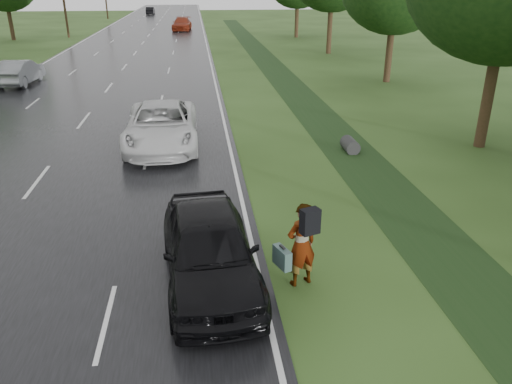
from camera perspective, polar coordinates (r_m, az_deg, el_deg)
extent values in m
cube|color=black|center=(54.11, -13.09, 15.88)|extent=(14.00, 180.00, 0.04)
cube|color=silver|center=(53.84, -5.65, 16.33)|extent=(0.12, 180.00, 0.01)
cube|color=silver|center=(55.21, -20.32, 15.24)|extent=(0.12, 180.00, 0.01)
cube|color=silver|center=(54.11, -13.10, 15.90)|extent=(0.12, 180.00, 0.01)
cube|color=#1A3313|center=(29.76, 5.06, 10.75)|extent=(2.20, 120.00, 0.01)
cylinder|color=#2D2D2D|center=(20.33, 10.69, 5.29)|extent=(0.56, 1.00, 0.56)
cylinder|color=#362A16|center=(22.18, 24.93, 9.51)|extent=(0.44, 0.44, 3.84)
cylinder|color=#362A16|center=(35.14, 14.95, 14.91)|extent=(0.44, 0.44, 3.52)
cylinder|color=#362A16|center=(48.24, 8.40, 17.85)|extent=(0.44, 0.44, 4.16)
cylinder|color=#362A16|center=(61.79, 4.67, 18.91)|extent=(0.44, 0.44, 3.68)
cylinder|color=#362A16|center=(64.89, -26.22, 16.88)|extent=(0.44, 0.44, 3.52)
imported|color=#A5998C|center=(11.04, 5.21, -6.01)|extent=(0.84, 0.70, 1.98)
cube|color=black|center=(10.50, 6.20, -3.35)|extent=(0.46, 0.36, 0.56)
cube|color=#3C5854|center=(11.05, 3.00, -7.48)|extent=(0.37, 0.58, 0.45)
cube|color=black|center=(10.92, 3.03, -6.29)|extent=(0.11, 0.19, 0.04)
imported|color=silver|center=(20.71, -10.76, 7.47)|extent=(2.89, 6.17, 1.71)
imported|color=black|center=(11.10, -5.34, -6.47)|extent=(2.37, 5.10, 1.69)
imported|color=gray|center=(36.46, -25.40, 12.28)|extent=(1.98, 4.87, 1.57)
imported|color=maroon|center=(70.55, -8.47, 18.46)|extent=(2.75, 5.77, 1.62)
imported|color=black|center=(104.42, -11.97, 19.61)|extent=(1.49, 4.14, 1.36)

